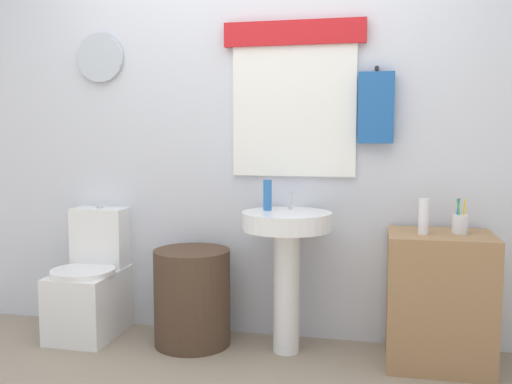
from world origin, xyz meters
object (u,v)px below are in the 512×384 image
(wooden_cabinet, at_px, (439,299))
(laundry_hamper, at_px, (192,297))
(pedestal_sink, at_px, (287,248))
(soap_bottle, at_px, (267,195))
(lotion_bottle, at_px, (424,216))
(toothbrush_cup, at_px, (460,223))
(toilet, at_px, (91,286))

(wooden_cabinet, bearing_deg, laundry_hamper, 180.00)
(pedestal_sink, height_order, soap_bottle, soap_bottle)
(pedestal_sink, height_order, lotion_bottle, lotion_bottle)
(wooden_cabinet, xyz_separation_m, soap_bottle, (-0.94, 0.05, 0.53))
(pedestal_sink, xyz_separation_m, toothbrush_cup, (0.92, 0.02, 0.17))
(pedestal_sink, xyz_separation_m, soap_bottle, (-0.12, 0.05, 0.29))
(pedestal_sink, height_order, wooden_cabinet, pedestal_sink)
(lotion_bottle, bearing_deg, wooden_cabinet, 22.87)
(lotion_bottle, bearing_deg, toothbrush_cup, 17.52)
(laundry_hamper, height_order, pedestal_sink, pedestal_sink)
(lotion_bottle, bearing_deg, laundry_hamper, 178.22)
(pedestal_sink, relative_size, lotion_bottle, 4.28)
(laundry_hamper, height_order, lotion_bottle, lotion_bottle)
(toilet, relative_size, lotion_bottle, 4.21)
(toilet, relative_size, soap_bottle, 4.50)
(lotion_bottle, bearing_deg, soap_bottle, 173.96)
(wooden_cabinet, distance_m, lotion_bottle, 0.46)
(lotion_bottle, bearing_deg, pedestal_sink, 176.86)
(laundry_hamper, xyz_separation_m, toothbrush_cup, (1.48, 0.02, 0.48))
(toilet, distance_m, soap_bottle, 1.25)
(toilet, xyz_separation_m, pedestal_sink, (1.23, -0.04, 0.30))
(toilet, distance_m, laundry_hamper, 0.67)
(laundry_hamper, height_order, wooden_cabinet, wooden_cabinet)
(toilet, bearing_deg, pedestal_sink, -1.70)
(soap_bottle, distance_m, toothbrush_cup, 1.05)
(toilet, relative_size, wooden_cabinet, 1.11)
(toilet, xyz_separation_m, wooden_cabinet, (2.05, -0.04, 0.06))
(pedestal_sink, bearing_deg, wooden_cabinet, 0.00)
(pedestal_sink, bearing_deg, soap_bottle, 157.38)
(wooden_cabinet, bearing_deg, soap_bottle, 176.97)
(toilet, height_order, lotion_bottle, lotion_bottle)
(laundry_hamper, xyz_separation_m, lotion_bottle, (1.29, -0.04, 0.52))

